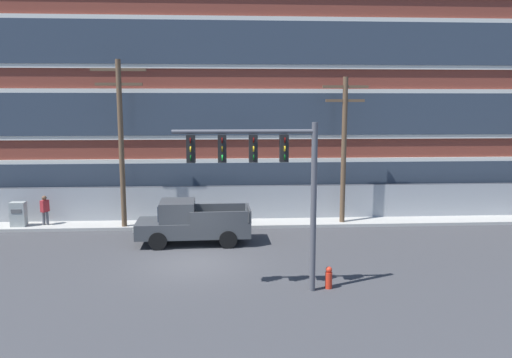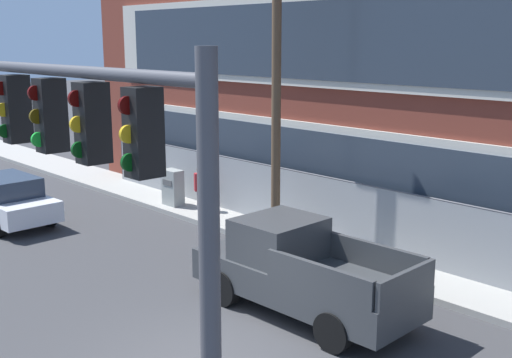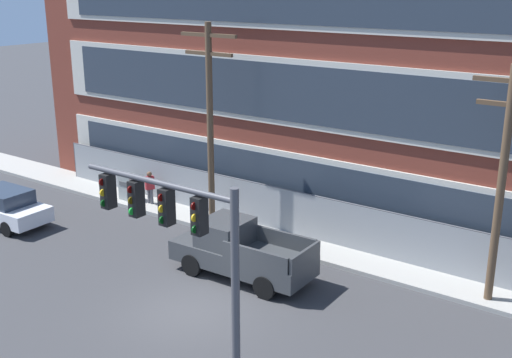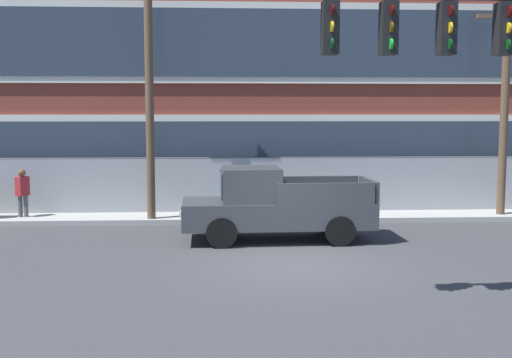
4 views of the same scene
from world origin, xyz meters
TOP-DOWN VIEW (x-y plane):
  - ground_plane at (0.00, 0.00)m, footprint 160.00×160.00m
  - sidewalk_building_side at (0.00, 6.56)m, footprint 80.00×2.13m
  - brick_mill_building at (7.21, 11.59)m, footprint 47.25×8.53m
  - chain_link_fence at (2.39, 7.11)m, footprint 33.15×0.06m
  - traffic_signal_mast at (2.64, -3.15)m, footprint 4.76×0.43m
  - pickup_truck_dark_grey at (-0.28, 2.96)m, footprint 5.24×2.14m
  - utility_pole_near_corner at (-3.88, 5.81)m, footprint 2.69×0.26m
  - utility_pole_midblock at (7.45, 6.08)m, footprint 2.36×0.26m
  - electrical_cabinet at (-9.24, 6.10)m, footprint 0.74×0.48m
  - pedestrian_near_cabinet at (-7.99, 6.34)m, footprint 0.40×0.47m
  - fire_hydrant at (4.86, -2.98)m, footprint 0.24×0.24m

SIDE VIEW (x-z plane):
  - ground_plane at x=0.00m, z-range 0.00..0.00m
  - sidewalk_building_side at x=0.00m, z-range 0.00..0.16m
  - fire_hydrant at x=4.86m, z-range -0.01..0.77m
  - electrical_cabinet at x=-9.24m, z-range 0.00..1.41m
  - pickup_truck_dark_grey at x=-0.28m, z-range -0.05..1.95m
  - pedestrian_near_cabinet at x=-7.99m, z-range 0.13..1.82m
  - chain_link_fence at x=2.39m, z-range 0.02..2.01m
  - traffic_signal_mast at x=2.64m, z-range 1.40..7.16m
  - utility_pole_midblock at x=7.45m, z-range 0.43..8.14m
  - utility_pole_near_corner at x=-3.88m, z-range 0.50..9.00m
  - brick_mill_building at x=7.21m, z-range 0.01..19.10m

